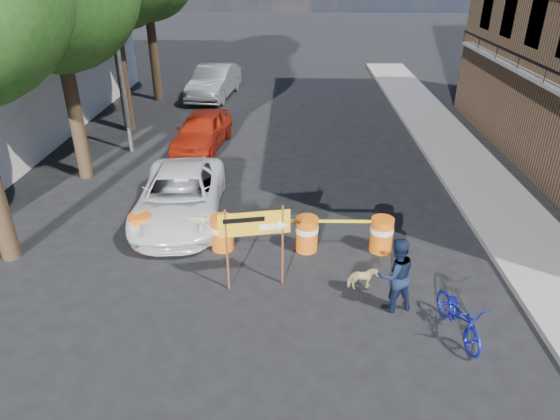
# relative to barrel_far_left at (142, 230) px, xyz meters

# --- Properties ---
(ground) EXTENTS (120.00, 120.00, 0.00)m
(ground) POSITION_rel_barrel_far_left_xyz_m (3.68, -2.59, -0.47)
(ground) COLOR black
(ground) RESTS_ON ground
(sidewalk_east) EXTENTS (2.40, 40.00, 0.15)m
(sidewalk_east) POSITION_rel_barrel_far_left_xyz_m (9.88, 3.41, -0.40)
(sidewalk_east) COLOR gray
(sidewalk_east) RESTS_ON ground
(streetlamp) EXTENTS (1.25, 0.18, 8.00)m
(streetlamp) POSITION_rel_barrel_far_left_xyz_m (-2.25, 6.91, 3.90)
(streetlamp) COLOR gray
(streetlamp) RESTS_ON ground
(barrel_far_left) EXTENTS (0.58, 0.58, 0.90)m
(barrel_far_left) POSITION_rel_barrel_far_left_xyz_m (0.00, 0.00, 0.00)
(barrel_far_left) COLOR #D14D0C
(barrel_far_left) RESTS_ON ground
(barrel_mid_left) EXTENTS (0.58, 0.58, 0.90)m
(barrel_mid_left) POSITION_rel_barrel_far_left_xyz_m (2.04, -0.06, 0.00)
(barrel_mid_left) COLOR #D14D0C
(barrel_mid_left) RESTS_ON ground
(barrel_mid_right) EXTENTS (0.58, 0.58, 0.90)m
(barrel_mid_right) POSITION_rel_barrel_far_left_xyz_m (4.16, -0.06, 0.00)
(barrel_mid_right) COLOR #D14D0C
(barrel_mid_right) RESTS_ON ground
(barrel_far_right) EXTENTS (0.58, 0.58, 0.90)m
(barrel_far_right) POSITION_rel_barrel_far_left_xyz_m (6.02, -0.04, 0.00)
(barrel_far_right) COLOR #D14D0C
(barrel_far_right) RESTS_ON ground
(detour_sign) EXTENTS (1.52, 0.42, 1.99)m
(detour_sign) POSITION_rel_barrel_far_left_xyz_m (3.20, -1.61, 0.99)
(detour_sign) COLOR #592D19
(detour_sign) RESTS_ON ground
(pedestrian) EXTENTS (0.96, 0.85, 1.66)m
(pedestrian) POSITION_rel_barrel_far_left_xyz_m (5.92, -2.35, 0.36)
(pedestrian) COLOR black
(pedestrian) RESTS_ON ground
(bicycle) EXTENTS (0.76, 1.01, 1.73)m
(bicycle) POSITION_rel_barrel_far_left_xyz_m (7.05, -3.14, 0.39)
(bicycle) COLOR #141EA6
(bicycle) RESTS_ON ground
(dog) EXTENTS (0.69, 0.41, 0.54)m
(dog) POSITION_rel_barrel_far_left_xyz_m (5.36, -1.70, -0.20)
(dog) COLOR #D0B977
(dog) RESTS_ON ground
(suv_white) EXTENTS (2.56, 4.99, 1.35)m
(suv_white) POSITION_rel_barrel_far_left_xyz_m (0.67, 1.58, 0.20)
(suv_white) COLOR white
(suv_white) RESTS_ON ground
(sedan_red) EXTENTS (2.11, 4.22, 1.38)m
(sedan_red) POSITION_rel_barrel_far_left_xyz_m (0.34, 7.35, 0.22)
(sedan_red) COLOR #A01F0D
(sedan_red) RESTS_ON ground
(sedan_silver) EXTENTS (2.37, 5.14, 1.63)m
(sedan_silver) POSITION_rel_barrel_far_left_xyz_m (-0.27, 14.91, 0.34)
(sedan_silver) COLOR #9EA1A5
(sedan_silver) RESTS_ON ground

